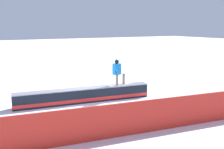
# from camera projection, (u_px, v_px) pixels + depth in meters

# --- Properties ---
(ground_plane) EXTENTS (120.00, 120.00, 0.00)m
(ground_plane) POSITION_uv_depth(u_px,v_px,m) (85.00, 102.00, 12.84)
(ground_plane) COLOR white
(grind_box) EXTENTS (6.89, 1.51, 0.73)m
(grind_box) POSITION_uv_depth(u_px,v_px,m) (85.00, 96.00, 12.77)
(grind_box) COLOR black
(grind_box) RESTS_ON ground_plane
(snowboarder) EXTENTS (1.45, 0.53, 1.38)m
(snowboarder) POSITION_uv_depth(u_px,v_px,m) (118.00, 71.00, 13.13)
(snowboarder) COLOR silver
(snowboarder) RESTS_ON grind_box
(safety_fence) EXTENTS (12.21, 1.72, 1.22)m
(safety_fence) POSITION_uv_depth(u_px,v_px,m) (132.00, 118.00, 8.90)
(safety_fence) COLOR red
(safety_fence) RESTS_ON ground_plane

